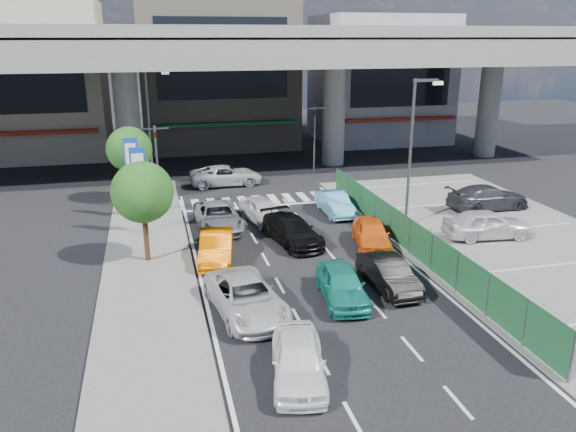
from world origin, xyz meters
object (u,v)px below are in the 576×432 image
object	(u,v)px
traffic_light_left	(156,147)
taxi_orange_left	(216,247)
parked_sedan_white	(487,224)
signboard_near	(139,179)
crossing_wagon_silver	(226,175)
kei_truck_front_right	(335,203)
tree_near	(143,192)
wagon_silver_front_left	(218,217)
hatch_black_mid_right	(389,274)
van_white_back_left	(298,359)
sedan_black_mid	(292,231)
signboard_far	(132,167)
sedan_white_mid_left	(246,297)
parked_sedan_dgrey	(488,197)
traffic_cone	(430,233)
taxi_orange_right	(372,234)
taxi_teal_mid	(342,284)
sedan_white_front_mid	(263,210)
street_lamp_right	(414,141)
traffic_light_right	(315,123)
tree_far	(129,149)
street_lamp_left	(151,119)

from	to	relation	value
traffic_light_left	taxi_orange_left	world-z (taller)	traffic_light_left
traffic_light_left	parked_sedan_white	bearing A→B (deg)	-28.83
signboard_near	crossing_wagon_silver	distance (m)	11.16
traffic_light_left	kei_truck_front_right	world-z (taller)	traffic_light_left
tree_near	wagon_silver_front_left	size ratio (longest dim) A/B	0.97
hatch_black_mid_right	crossing_wagon_silver	bearing A→B (deg)	100.29
van_white_back_left	sedan_black_mid	distance (m)	11.92
signboard_far	tree_near	xyz separation A→B (m)	(0.60, -6.99, 0.32)
taxi_orange_left	wagon_silver_front_left	bearing A→B (deg)	91.75
sedan_black_mid	sedan_white_mid_left	bearing A→B (deg)	-128.91
parked_sedan_dgrey	traffic_cone	size ratio (longest dim) A/B	7.46
taxi_orange_left	taxi_orange_right	bearing A→B (deg)	9.27
signboard_near	kei_truck_front_right	world-z (taller)	signboard_near
taxi_orange_left	van_white_back_left	bearing A→B (deg)	-73.26
tree_near	taxi_teal_mid	bearing A→B (deg)	-38.34
van_white_back_left	sedan_white_mid_left	world-z (taller)	sedan_white_mid_left
signboard_near	taxi_orange_right	size ratio (longest dim) A/B	1.16
sedan_black_mid	sedan_white_front_mid	world-z (taller)	sedan_white_front_mid
street_lamp_right	taxi_teal_mid	size ratio (longest dim) A/B	1.98
sedan_white_front_mid	kei_truck_front_right	distance (m)	4.48
parked_sedan_white	hatch_black_mid_right	bearing A→B (deg)	125.99
traffic_light_right	taxi_orange_left	world-z (taller)	traffic_light_right
taxi_orange_right	signboard_near	bearing A→B (deg)	170.73
signboard_far	parked_sedan_white	xyz separation A→B (m)	(17.72, -7.98, -2.24)
signboard_far	van_white_back_left	xyz separation A→B (m)	(5.02, -17.74, -2.38)
van_white_back_left	crossing_wagon_silver	bearing A→B (deg)	98.75
van_white_back_left	signboard_near	bearing A→B (deg)	118.79
tree_far	taxi_orange_left	world-z (taller)	tree_far
hatch_black_mid_right	crossing_wagon_silver	size ratio (longest dim) A/B	0.78
taxi_teal_mid	van_white_back_left	bearing A→B (deg)	-116.49
street_lamp_left	signboard_near	world-z (taller)	street_lamp_left
traffic_light_right	signboard_near	xyz separation A→B (m)	(-12.70, -11.01, -0.87)
van_white_back_left	hatch_black_mid_right	bearing A→B (deg)	56.69
crossing_wagon_silver	street_lamp_left	bearing A→B (deg)	79.92
taxi_orange_right	crossing_wagon_silver	world-z (taller)	crossing_wagon_silver
sedan_white_mid_left	traffic_cone	distance (m)	12.01
signboard_near	traffic_light_left	bearing A→B (deg)	75.98
kei_truck_front_right	crossing_wagon_silver	distance (m)	9.83
taxi_orange_right	crossing_wagon_silver	xyz separation A→B (m)	(-5.37, 13.90, 0.01)
van_white_back_left	wagon_silver_front_left	world-z (taller)	wagon_silver_front_left
sedan_white_front_mid	van_white_back_left	bearing A→B (deg)	-110.14
signboard_near	parked_sedan_dgrey	bearing A→B (deg)	-1.30
sedan_white_mid_left	sedan_white_front_mid	distance (m)	11.06
tree_far	taxi_orange_right	size ratio (longest dim) A/B	1.19
hatch_black_mid_right	traffic_cone	distance (m)	6.58
wagon_silver_front_left	kei_truck_front_right	bearing A→B (deg)	6.54
signboard_far	hatch_black_mid_right	world-z (taller)	signboard_far
signboard_far	taxi_orange_left	size ratio (longest dim) A/B	1.12
traffic_light_right	parked_sedan_dgrey	world-z (taller)	traffic_light_right
sedan_white_front_mid	tree_near	bearing A→B (deg)	-157.31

